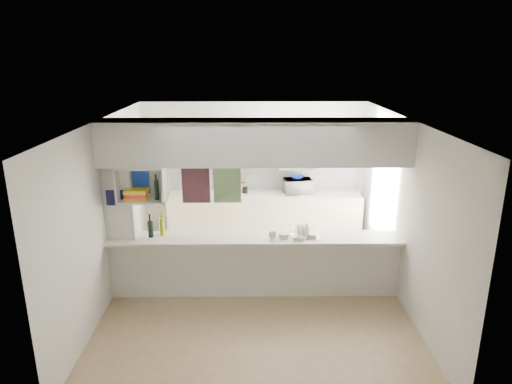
{
  "coord_description": "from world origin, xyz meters",
  "views": [
    {
      "loc": [
        -0.06,
        -6.07,
        3.45
      ],
      "look_at": [
        0.02,
        0.5,
        1.45
      ],
      "focal_mm": 32.0,
      "sensor_mm": 36.0,
      "label": 1
    }
  ],
  "objects_px": {
    "bowl": "(297,177)",
    "dish_rack": "(305,232)",
    "microwave": "(298,186)",
    "wine_bottles": "(157,227)"
  },
  "relations": [
    {
      "from": "bowl",
      "to": "dish_rack",
      "type": "height_order",
      "value": "bowl"
    },
    {
      "from": "microwave",
      "to": "dish_rack",
      "type": "relative_size",
      "value": 1.17
    },
    {
      "from": "microwave",
      "to": "bowl",
      "type": "xyz_separation_m",
      "value": [
        -0.03,
        0.02,
        0.17
      ]
    },
    {
      "from": "bowl",
      "to": "wine_bottles",
      "type": "xyz_separation_m",
      "value": [
        -2.22,
        -2.08,
        -0.18
      ]
    },
    {
      "from": "bowl",
      "to": "wine_bottles",
      "type": "distance_m",
      "value": 3.05
    },
    {
      "from": "microwave",
      "to": "dish_rack",
      "type": "bearing_deg",
      "value": 79.04
    },
    {
      "from": "bowl",
      "to": "dish_rack",
      "type": "xyz_separation_m",
      "value": [
        -0.08,
        -2.16,
        -0.23
      ]
    },
    {
      "from": "dish_rack",
      "to": "microwave",
      "type": "bearing_deg",
      "value": 78.48
    },
    {
      "from": "microwave",
      "to": "wine_bottles",
      "type": "distance_m",
      "value": 3.05
    },
    {
      "from": "dish_rack",
      "to": "wine_bottles",
      "type": "bearing_deg",
      "value": 169.27
    }
  ]
}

